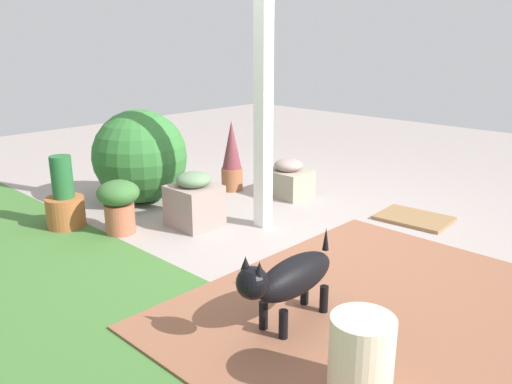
# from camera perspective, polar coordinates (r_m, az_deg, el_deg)

# --- Properties ---
(ground_plane) EXTENTS (12.00, 12.00, 0.00)m
(ground_plane) POSITION_cam_1_polar(r_m,az_deg,el_deg) (4.26, 2.95, -4.50)
(ground_plane) COLOR #9D918B
(brick_path) EXTENTS (1.80, 2.40, 0.02)m
(brick_path) POSITION_cam_1_polar(r_m,az_deg,el_deg) (3.22, 12.23, -12.09)
(brick_path) COLOR brown
(brick_path) RESTS_ON ground
(porch_pillar) EXTENTS (0.11, 0.11, 2.48)m
(porch_pillar) POSITION_cam_1_polar(r_m,az_deg,el_deg) (4.16, 0.82, 12.55)
(porch_pillar) COLOR white
(porch_pillar) RESTS_ON ground
(stone_planter_nearest) EXTENTS (0.43, 0.35, 0.38)m
(stone_planter_nearest) POSITION_cam_1_polar(r_m,az_deg,el_deg) (5.19, 3.53, 1.40)
(stone_planter_nearest) COLOR gray
(stone_planter_nearest) RESTS_ON ground
(stone_planter_mid) EXTENTS (0.39, 0.37, 0.47)m
(stone_planter_mid) POSITION_cam_1_polar(r_m,az_deg,el_deg) (4.38, -6.77, -0.99)
(stone_planter_mid) COLOR gray
(stone_planter_mid) RESTS_ON ground
(round_shrub) EXTENTS (0.89, 0.89, 0.89)m
(round_shrub) POSITION_cam_1_polar(r_m,az_deg,el_deg) (5.06, -12.57, 3.80)
(round_shrub) COLOR #2E692E
(round_shrub) RESTS_ON ground
(terracotta_pot_tall) EXTENTS (0.31, 0.31, 0.61)m
(terracotta_pot_tall) POSITION_cam_1_polar(r_m,az_deg,el_deg) (4.61, -20.20, -1.03)
(terracotta_pot_tall) COLOR #A45A2F
(terracotta_pot_tall) RESTS_ON ground
(terracotta_pot_spiky) EXTENTS (0.22, 0.22, 0.72)m
(terracotta_pot_spiky) POSITION_cam_1_polar(r_m,az_deg,el_deg) (5.35, -2.67, 3.80)
(terracotta_pot_spiky) COLOR #9B5938
(terracotta_pot_spiky) RESTS_ON ground
(terracotta_pot_broad) EXTENTS (0.34, 0.34, 0.44)m
(terracotta_pot_broad) POSITION_cam_1_polar(r_m,az_deg,el_deg) (4.32, -14.78, -1.12)
(terracotta_pot_broad) COLOR #B15C42
(terracotta_pot_broad) RESTS_ON ground
(dog) EXTENTS (0.22, 0.73, 0.50)m
(dog) POSITION_cam_1_polar(r_m,az_deg,el_deg) (2.85, 3.67, -9.40)
(dog) COLOR black
(dog) RESTS_ON ground
(ceramic_urn) EXTENTS (0.29, 0.29, 0.39)m
(ceramic_urn) POSITION_cam_1_polar(r_m,az_deg,el_deg) (2.42, 11.42, -17.42)
(ceramic_urn) COLOR beige
(ceramic_urn) RESTS_ON ground
(doormat) EXTENTS (0.63, 0.49, 0.03)m
(doormat) POSITION_cam_1_polar(r_m,az_deg,el_deg) (4.75, 16.89, -2.76)
(doormat) COLOR olive
(doormat) RESTS_ON ground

